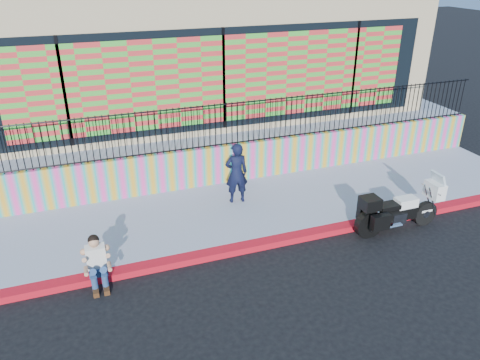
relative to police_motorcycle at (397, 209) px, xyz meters
name	(u,v)px	position (x,y,z in m)	size (l,w,h in m)	color
ground	(281,243)	(-2.78, 0.42, -0.57)	(90.00, 90.00, 0.00)	black
red_curb	(281,240)	(-2.78, 0.42, -0.50)	(16.00, 0.30, 0.15)	red
sidewalk	(255,207)	(-2.78, 2.07, -0.50)	(16.00, 3.00, 0.15)	#8E93AB
mural_wall	(234,162)	(-2.78, 3.67, 0.13)	(16.00, 0.20, 1.10)	#F5409F
metal_fence	(234,123)	(-2.78, 3.67, 1.28)	(15.80, 0.04, 1.20)	black
elevated_platform	(190,113)	(-2.78, 8.77, 0.05)	(16.00, 10.00, 1.25)	#8E93AB
storefront_building	(188,43)	(-2.78, 8.55, 2.67)	(14.00, 8.06, 4.00)	tan
police_motorcycle	(397,209)	(0.00, 0.00, 0.00)	(2.20, 0.73, 1.37)	black
police_officer	(236,173)	(-3.16, 2.43, 0.38)	(0.59, 0.38, 1.61)	black
seated_man	(98,267)	(-6.82, 0.24, -0.12)	(0.54, 0.71, 1.06)	navy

